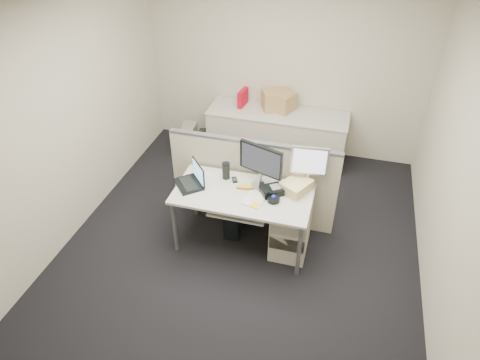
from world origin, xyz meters
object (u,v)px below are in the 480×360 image
(laptop, at_px, (188,176))
(desk_phone, at_px, (272,190))
(monitor_main, at_px, (261,166))
(desk, at_px, (243,198))

(laptop, distance_m, desk_phone, 0.93)
(monitor_main, relative_size, laptop, 1.53)
(desk, height_order, monitor_main, monitor_main)
(desk, distance_m, laptop, 0.65)
(monitor_main, xyz_separation_m, desk_phone, (0.15, -0.10, -0.22))
(monitor_main, xyz_separation_m, laptop, (-0.77, -0.20, -0.13))
(laptop, height_order, desk_phone, laptop)
(monitor_main, bearing_deg, laptop, -146.47)
(desk, distance_m, desk_phone, 0.33)
(monitor_main, bearing_deg, desk_phone, -14.72)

